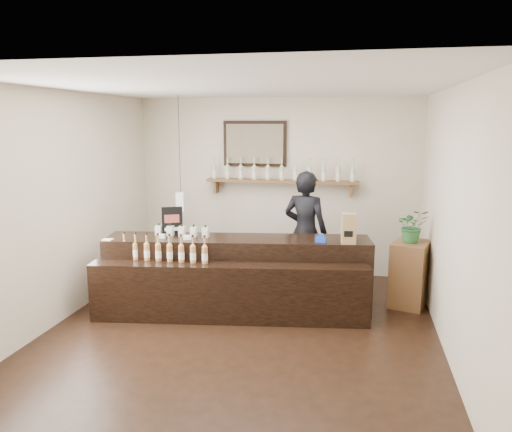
% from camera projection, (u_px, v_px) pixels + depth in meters
% --- Properties ---
extents(ground, '(5.00, 5.00, 0.00)m').
position_uv_depth(ground, '(242.00, 330.00, 5.88)').
color(ground, black).
rests_on(ground, ground).
extents(room_shell, '(5.00, 5.00, 5.00)m').
position_uv_depth(room_shell, '(241.00, 187.00, 5.56)').
color(room_shell, beige).
rests_on(room_shell, ground).
extents(back_wall_decor, '(2.66, 0.96, 1.69)m').
position_uv_depth(back_wall_decor, '(266.00, 165.00, 7.87)').
color(back_wall_decor, brown).
rests_on(back_wall_decor, ground).
extents(counter, '(3.46, 1.37, 1.11)m').
position_uv_depth(counter, '(235.00, 278.00, 6.39)').
color(counter, black).
rests_on(counter, ground).
extents(promo_sign, '(0.25, 0.13, 0.38)m').
position_uv_depth(promo_sign, '(172.00, 221.00, 6.55)').
color(promo_sign, black).
rests_on(promo_sign, counter).
extents(paper_bag, '(0.19, 0.15, 0.38)m').
position_uv_depth(paper_bag, '(349.00, 229.00, 6.08)').
color(paper_bag, '#997A4A').
rests_on(paper_bag, counter).
extents(tape_dispenser, '(0.14, 0.07, 0.11)m').
position_uv_depth(tape_dispenser, '(321.00, 239.00, 6.17)').
color(tape_dispenser, '#1840A8').
rests_on(tape_dispenser, counter).
extents(side_cabinet, '(0.59, 0.69, 0.86)m').
position_uv_depth(side_cabinet, '(410.00, 274.00, 6.64)').
color(side_cabinet, brown).
rests_on(side_cabinet, ground).
extents(potted_plant, '(0.45, 0.40, 0.44)m').
position_uv_depth(potted_plant, '(412.00, 226.00, 6.52)').
color(potted_plant, '#296631').
rests_on(potted_plant, side_cabinet).
extents(shopkeeper, '(0.82, 0.65, 1.98)m').
position_uv_depth(shopkeeper, '(306.00, 224.00, 7.08)').
color(shopkeeper, black).
rests_on(shopkeeper, ground).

